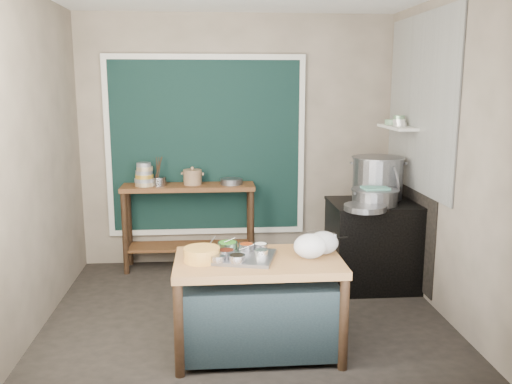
{
  "coord_description": "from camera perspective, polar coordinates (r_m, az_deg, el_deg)",
  "views": [
    {
      "loc": [
        -0.28,
        -4.62,
        2.03
      ],
      "look_at": [
        0.11,
        0.25,
        1.06
      ],
      "focal_mm": 38.0,
      "sensor_mm": 36.0,
      "label": 1
    }
  ],
  "objects": [
    {
      "name": "left_wall",
      "position": [
        4.89,
        -22.25,
        2.98
      ],
      "size": [
        0.02,
        3.0,
        2.8
      ],
      "primitive_type": "cube",
      "color": "gray",
      "rests_on": "floor"
    },
    {
      "name": "prep_table",
      "position": [
        4.22,
        0.24,
        -11.88
      ],
      "size": [
        1.25,
        0.72,
        0.75
      ],
      "primitive_type": "cube",
      "rotation": [
        0.0,
        0.0,
        0.0
      ],
      "color": "olive",
      "rests_on": "floor"
    },
    {
      "name": "green_cloth",
      "position": [
        5.39,
        12.45,
        0.41
      ],
      "size": [
        0.26,
        0.21,
        0.02
      ],
      "primitive_type": "cube",
      "rotation": [
        0.0,
        0.0,
        0.07
      ],
      "color": "teal",
      "rests_on": "steamer"
    },
    {
      "name": "wall_shelf",
      "position": [
        5.81,
        14.68,
        6.61
      ],
      "size": [
        0.22,
        0.7,
        0.03
      ],
      "primitive_type": "cube",
      "color": "beige",
      "rests_on": "right_wall"
    },
    {
      "name": "condiment_bowls",
      "position": [
        4.09,
        -2.52,
        -6.24
      ],
      "size": [
        0.53,
        0.43,
        0.06
      ],
      "color": "gray",
      "rests_on": "condiment_tray"
    },
    {
      "name": "saucepan",
      "position": [
        4.33,
        6.7,
        -5.19
      ],
      "size": [
        0.27,
        0.27,
        0.12
      ],
      "primitive_type": null,
      "rotation": [
        0.0,
        0.0,
        0.21
      ],
      "color": "gray",
      "rests_on": "prep_table"
    },
    {
      "name": "wide_bowl",
      "position": [
        5.98,
        -2.6,
        1.11
      ],
      "size": [
        0.33,
        0.33,
        0.06
      ],
      "primitive_type": "cylinder",
      "rotation": [
        0.0,
        0.0,
        -0.42
      ],
      "color": "gray",
      "rests_on": "back_counter"
    },
    {
      "name": "curtain_frame",
      "position": [
        6.11,
        -5.29,
        4.78
      ],
      "size": [
        2.22,
        0.03,
        2.02
      ],
      "primitive_type": null,
      "color": "beige",
      "rests_on": "back_wall"
    },
    {
      "name": "curtain_panel",
      "position": [
        6.12,
        -5.28,
        4.79
      ],
      "size": [
        2.1,
        0.02,
        1.9
      ],
      "primitive_type": "cube",
      "color": "black",
      "rests_on": "back_wall"
    },
    {
      "name": "shelf_bowl_green",
      "position": [
        5.98,
        14.11,
        7.16
      ],
      "size": [
        0.16,
        0.16,
        0.05
      ],
      "primitive_type": "cylinder",
      "rotation": [
        0.0,
        0.0,
        0.07
      ],
      "color": "gray",
      "rests_on": "wall_shelf"
    },
    {
      "name": "steamer",
      "position": [
        5.41,
        12.41,
        -0.48
      ],
      "size": [
        0.6,
        0.6,
        0.15
      ],
      "primitive_type": null,
      "rotation": [
        0.0,
        0.0,
        0.32
      ],
      "color": "gray",
      "rests_on": "stove_top"
    },
    {
      "name": "right_wall",
      "position": [
        5.09,
        19.09,
        3.49
      ],
      "size": [
        0.02,
        3.0,
        2.8
      ],
      "primitive_type": "cube",
      "color": "gray",
      "rests_on": "floor"
    },
    {
      "name": "soot_patch",
      "position": [
        5.79,
        15.92,
        -2.49
      ],
      "size": [
        0.01,
        1.3,
        1.3
      ],
      "primitive_type": "cube",
      "color": "black",
      "rests_on": "right_wall"
    },
    {
      "name": "plastic_bag_a",
      "position": [
        4.09,
        5.71,
        -5.69
      ],
      "size": [
        0.27,
        0.24,
        0.19
      ],
      "primitive_type": "ellipsoid",
      "rotation": [
        0.0,
        0.0,
        -0.11
      ],
      "color": "white",
      "rests_on": "prep_table"
    },
    {
      "name": "back_wall",
      "position": [
        6.16,
        -2.02,
        5.34
      ],
      "size": [
        3.5,
        0.02,
        2.8
      ],
      "primitive_type": "cube",
      "color": "gray",
      "rests_on": "floor"
    },
    {
      "name": "shallow_pan",
      "position": [
        5.14,
        11.41,
        -1.62
      ],
      "size": [
        0.45,
        0.45,
        0.05
      ],
      "primitive_type": "cylinder",
      "rotation": [
        0.0,
        0.0,
        0.14
      ],
      "color": "gray",
      "rests_on": "stove_top"
    },
    {
      "name": "utensil_cup",
      "position": [
        5.98,
        -10.2,
        1.12
      ],
      "size": [
        0.21,
        0.21,
        0.1
      ],
      "primitive_type": "cylinder",
      "rotation": [
        0.0,
        0.0,
        0.33
      ],
      "color": "gray",
      "rests_on": "back_counter"
    },
    {
      "name": "stove_top",
      "position": [
        5.54,
        12.59,
        -1.19
      ],
      "size": [
        0.92,
        0.69,
        0.03
      ],
      "primitive_type": "cube",
      "color": "black",
      "rests_on": "stove_block"
    },
    {
      "name": "ceramic_crock",
      "position": [
        6.0,
        -6.7,
        1.47
      ],
      "size": [
        0.27,
        0.27,
        0.15
      ],
      "primitive_type": null,
      "rotation": [
        0.0,
        0.0,
        -0.28
      ],
      "color": "#7F6045",
      "rests_on": "back_counter"
    },
    {
      "name": "plastic_bag_b",
      "position": [
        4.21,
        7.09,
        -5.32
      ],
      "size": [
        0.26,
        0.24,
        0.18
      ],
      "primitive_type": "ellipsoid",
      "rotation": [
        0.0,
        0.0,
        0.17
      ],
      "color": "white",
      "rests_on": "prep_table"
    },
    {
      "name": "back_counter",
      "position": [
        6.1,
        -7.03,
        -3.63
      ],
      "size": [
        1.45,
        0.4,
        0.95
      ],
      "primitive_type": "cube",
      "color": "brown",
      "rests_on": "floor"
    },
    {
      "name": "floor",
      "position": [
        5.05,
        -1.08,
        -12.59
      ],
      "size": [
        3.5,
        3.0,
        0.02
      ],
      "primitive_type": "cube",
      "color": "black",
      "rests_on": "ground"
    },
    {
      "name": "bowl_stack",
      "position": [
        6.0,
        -11.64,
        1.69
      ],
      "size": [
        0.22,
        0.22,
        0.25
      ],
      "color": "tan",
      "rests_on": "back_counter"
    },
    {
      "name": "condiment_tray",
      "position": [
        4.1,
        -2.28,
        -6.79
      ],
      "size": [
        0.67,
        0.55,
        0.03
      ],
      "primitive_type": "cube",
      "rotation": [
        0.0,
        0.0,
        -0.26
      ],
      "color": "gray",
      "rests_on": "prep_table"
    },
    {
      "name": "yellow_basin",
      "position": [
        4.03,
        -5.73,
        -6.56
      ],
      "size": [
        0.32,
        0.32,
        0.1
      ],
      "primitive_type": "cylinder",
      "rotation": [
        0.0,
        0.0,
        0.24
      ],
      "color": "gold",
      "rests_on": "prep_table"
    },
    {
      "name": "shelf_bowl_stack",
      "position": [
        5.76,
        14.87,
        7.22
      ],
      "size": [
        0.14,
        0.14,
        0.11
      ],
      "color": "silver",
      "rests_on": "wall_shelf"
    },
    {
      "name": "tile_panel",
      "position": [
        5.55,
        16.87,
        8.89
      ],
      "size": [
        0.02,
        1.7,
        1.7
      ],
      "primitive_type": "cube",
      "color": "#B2B2AA",
      "rests_on": "right_wall"
    },
    {
      "name": "stock_pot",
      "position": [
        5.7,
        12.67,
        1.5
      ],
      "size": [
        0.61,
        0.61,
        0.43
      ],
      "primitive_type": null,
      "rotation": [
        0.0,
        0.0,
        -0.11
      ],
      "color": "gray",
      "rests_on": "stove_top"
    },
    {
      "name": "pot_lid",
      "position": [
        5.64,
        14.23,
        1.27
      ],
      "size": [
        0.15,
        0.44,
        0.42
      ],
      "primitive_type": "cylinder",
      "rotation": [
        0.0,
        1.36,
        -0.09
      ],
      "color": "gray",
      "rests_on": "stove_top"
    },
    {
      "name": "stove_block",
      "position": [
        5.65,
        12.4,
        -5.55
      ],
      "size": [
        0.9,
        0.68,
        0.85
      ],
      "primitive_type": "cube",
      "color": "black",
      "rests_on": "floor"
    }
  ]
}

